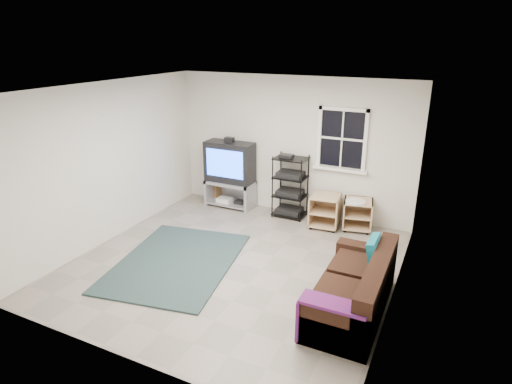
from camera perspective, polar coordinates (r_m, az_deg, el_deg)
The scene contains 8 objects.
room at distance 7.73m, azimuth 11.36°, elevation 6.42°, with size 4.60×4.62×4.60m.
tv_unit at distance 8.47m, azimuth -3.48°, elevation 3.08°, with size 0.97×0.48×1.42m.
av_rack at distance 8.06m, azimuth 4.56°, elevation 0.21°, with size 0.60×0.43×1.20m.
side_table_left at distance 7.79m, azimuth 9.24°, elevation -2.30°, with size 0.55×0.55×0.60m.
side_table_right at distance 7.80m, azimuth 13.38°, elevation -2.60°, with size 0.58×0.58×0.57m.
sofa at distance 5.55m, azimuth 12.99°, elevation -12.73°, with size 0.80×1.79×0.82m.
shag_rug at distance 6.70m, azimuth -10.55°, elevation -9.14°, with size 1.67×2.29×0.03m, color #312015.
paper_bag at distance 8.99m, azimuth -5.62°, elevation 0.07°, with size 0.27×0.17×0.38m, color olive.
Camera 1 is at (2.78, -5.03, 3.24)m, focal length 30.00 mm.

